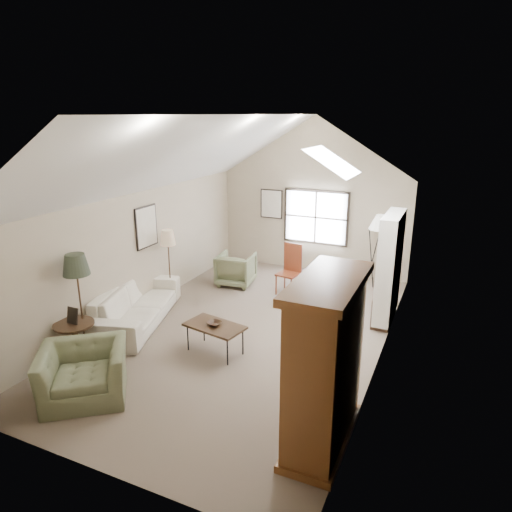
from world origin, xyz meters
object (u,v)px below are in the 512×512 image
at_px(armoire, 325,364).
at_px(armchair_far, 236,269).
at_px(side_chair, 288,270).
at_px(side_table, 76,341).
at_px(armchair_near, 84,373).
at_px(coffee_table, 215,339).
at_px(sofa, 136,304).

height_order(armoire, armchair_far, armoire).
distance_m(armoire, side_chair, 5.02).
bearing_deg(side_table, armchair_near, -39.60).
distance_m(armchair_far, side_table, 4.40).
bearing_deg(coffee_table, armoire, -31.11).
distance_m(sofa, armchair_near, 2.54).
xyz_separation_m(sofa, side_table, (0.00, -1.60, -0.06)).
xyz_separation_m(sofa, armchair_far, (0.87, 2.71, 0.00)).
distance_m(coffee_table, side_chair, 3.12).
xyz_separation_m(armchair_far, side_table, (-0.87, -4.31, -0.06)).
relative_size(armoire, side_table, 3.30).
relative_size(armoire, side_chair, 1.88).
height_order(coffee_table, side_table, side_table).
height_order(armoire, side_table, armoire).
bearing_deg(armchair_far, armchair_near, 83.21).
xyz_separation_m(armchair_far, coffee_table, (1.17, -3.15, -0.13)).
relative_size(armoire, armchair_near, 1.83).
relative_size(sofa, coffee_table, 2.59).
relative_size(sofa, armchair_near, 2.21).
bearing_deg(side_table, armoire, -3.30).
height_order(sofa, armchair_near, armchair_near).
bearing_deg(sofa, armchair_far, -34.80).
height_order(armoire, sofa, armoire).
height_order(armchair_near, coffee_table, armchair_near).
xyz_separation_m(armoire, sofa, (-4.38, 1.85, -0.71)).
height_order(armchair_near, side_table, armchair_near).
relative_size(armoire, sofa, 0.83).
relative_size(armchair_far, side_table, 1.29).
bearing_deg(armchair_far, armoire, 120.13).
height_order(armchair_far, side_chair, side_chair).
xyz_separation_m(armoire, side_table, (-4.38, 0.25, -0.77)).
bearing_deg(side_table, coffee_table, 29.64).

